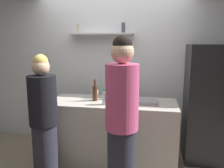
% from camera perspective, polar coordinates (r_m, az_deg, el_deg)
% --- Properties ---
extents(back_wall_assembly, '(4.80, 0.32, 2.60)m').
position_cam_1_polar(back_wall_assembly, '(3.94, 0.29, 3.92)').
color(back_wall_assembly, white).
rests_on(back_wall_assembly, ground).
extents(refrigerator, '(0.62, 0.64, 1.71)m').
position_cam_1_polar(refrigerator, '(3.65, 22.56, -4.53)').
color(refrigerator, black).
rests_on(refrigerator, ground).
extents(counter, '(1.81, 0.71, 0.92)m').
position_cam_1_polar(counter, '(3.40, 0.00, -11.84)').
color(counter, '#B7B2A8').
rests_on(counter, ground).
extents(baking_pan, '(0.34, 0.24, 0.05)m').
position_cam_1_polar(baking_pan, '(3.17, 8.06, -4.35)').
color(baking_pan, gray).
rests_on(baking_pan, counter).
extents(utensil_holder, '(0.10, 0.10, 0.21)m').
position_cam_1_polar(utensil_holder, '(3.47, -4.20, -2.40)').
color(utensil_holder, '#B2B2B7').
rests_on(utensil_holder, counter).
extents(wine_bottle_green_glass, '(0.07, 0.07, 0.31)m').
position_cam_1_polar(wine_bottle_green_glass, '(3.35, -0.82, -1.88)').
color(wine_bottle_green_glass, '#19471E').
rests_on(wine_bottle_green_glass, counter).
extents(wine_bottle_amber_glass, '(0.07, 0.07, 0.31)m').
position_cam_1_polar(wine_bottle_amber_glass, '(3.28, -4.24, -2.15)').
color(wine_bottle_amber_glass, '#472814').
rests_on(wine_bottle_amber_glass, counter).
extents(water_bottle_plastic, '(0.08, 0.08, 0.21)m').
position_cam_1_polar(water_bottle_plastic, '(3.08, -1.69, -3.38)').
color(water_bottle_plastic, silver).
rests_on(water_bottle_plastic, counter).
extents(person_pink_top, '(0.34, 0.34, 1.81)m').
position_cam_1_polar(person_pink_top, '(2.41, 2.44, -9.80)').
color(person_pink_top, '#262633').
rests_on(person_pink_top, ground).
extents(person_blonde, '(0.34, 0.34, 1.60)m').
position_cam_1_polar(person_blonde, '(2.95, -16.54, -8.92)').
color(person_blonde, '#262633').
rests_on(person_blonde, ground).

